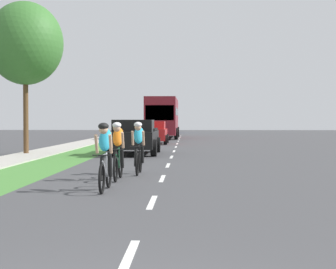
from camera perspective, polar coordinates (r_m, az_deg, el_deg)
ground_plane at (r=23.96m, az=0.40°, el=-2.35°), size 120.00×120.00×0.00m
grass_verge at (r=24.48m, az=-9.94°, el=-2.28°), size 2.14×70.00×0.01m
sidewalk_concrete at (r=24.99m, az=-14.56°, el=-2.23°), size 1.97×70.00×0.10m
lane_markings_center at (r=27.95m, az=0.64°, el=-1.78°), size 0.12×53.49×0.01m
cyclist_lead at (r=12.46m, az=-6.68°, el=-2.27°), size 0.42×1.72×1.58m
cyclist_trailing at (r=14.67m, az=-5.33°, el=-1.69°), size 0.42×1.72×1.58m
cyclist_distant at (r=16.22m, az=-3.12°, el=-1.37°), size 0.42×1.72×1.58m
pickup_black at (r=25.46m, az=-3.53°, el=-0.25°), size 2.22×5.10×1.64m
sedan_red at (r=36.48m, az=-1.57°, el=0.22°), size 1.98×4.30×1.52m
bus_maroon at (r=47.93m, az=-0.54°, el=2.00°), size 2.78×11.60×3.48m
suv_blue at (r=66.45m, az=0.02°, el=1.00°), size 2.15×4.70×1.79m
street_tree_near at (r=26.59m, az=-14.88°, el=9.29°), size 3.57×3.57×7.21m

